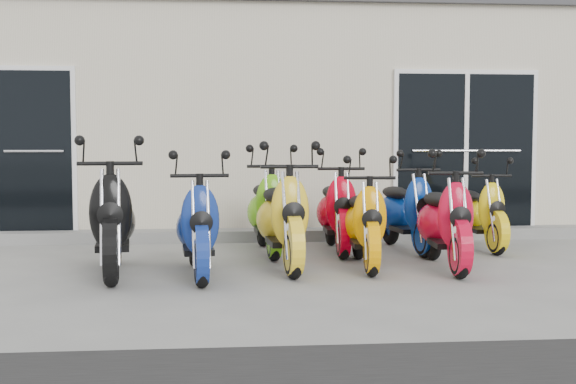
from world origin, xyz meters
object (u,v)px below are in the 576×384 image
(scooter_back_red, at_px, (337,200))
(scooter_back_blue, at_px, (406,200))
(scooter_front_orange_a, at_px, (283,205))
(scooter_back_green, at_px, (268,199))
(scooter_front_blue, at_px, (198,213))
(scooter_back_yellow, at_px, (479,203))
(scooter_front_red, at_px, (445,209))
(scooter_front_orange_b, at_px, (365,211))
(scooter_front_black, at_px, (112,205))

(scooter_back_red, xyz_separation_m, scooter_back_blue, (0.85, 0.01, -0.01))
(scooter_front_orange_a, relative_size, scooter_back_green, 1.03)
(scooter_front_blue, bearing_deg, scooter_front_orange_a, 18.08)
(scooter_front_blue, height_order, scooter_back_yellow, scooter_front_blue)
(scooter_front_red, height_order, scooter_back_yellow, scooter_front_red)
(scooter_front_orange_b, xyz_separation_m, scooter_front_red, (0.82, -0.15, 0.03))
(scooter_front_blue, bearing_deg, scooter_back_green, 56.14)
(scooter_front_orange_b, bearing_deg, scooter_front_red, -6.59)
(scooter_front_blue, bearing_deg, scooter_front_orange_b, 6.49)
(scooter_back_blue, bearing_deg, scooter_back_yellow, -3.63)
(scooter_front_orange_b, bearing_deg, scooter_front_orange_a, -177.15)
(scooter_front_black, distance_m, scooter_back_blue, 3.54)
(scooter_back_yellow, bearing_deg, scooter_back_green, 179.05)
(scooter_front_blue, relative_size, scooter_front_orange_b, 1.05)
(scooter_front_red, height_order, scooter_back_blue, scooter_front_red)
(scooter_front_blue, xyz_separation_m, scooter_back_green, (0.77, 1.42, 0.02))
(scooter_front_blue, xyz_separation_m, scooter_front_orange_a, (0.86, 0.37, 0.04))
(scooter_back_green, height_order, scooter_back_blue, scooter_back_green)
(scooter_front_red, bearing_deg, scooter_back_yellow, 60.65)
(scooter_back_red, bearing_deg, scooter_back_blue, 2.58)
(scooter_back_red, bearing_deg, scooter_front_black, -150.89)
(scooter_front_orange_b, relative_size, scooter_back_yellow, 1.04)
(scooter_front_orange_b, height_order, scooter_back_yellow, scooter_front_orange_b)
(scooter_back_yellow, bearing_deg, scooter_back_red, 179.26)
(scooter_front_blue, xyz_separation_m, scooter_back_yellow, (3.38, 1.52, -0.05))
(scooter_front_blue, distance_m, scooter_front_orange_b, 1.77)
(scooter_front_blue, height_order, scooter_front_red, scooter_front_red)
(scooter_back_green, xyz_separation_m, scooter_back_yellow, (2.61, 0.10, -0.08))
(scooter_back_blue, height_order, scooter_back_yellow, scooter_back_blue)
(scooter_front_red, bearing_deg, scooter_back_green, 149.00)
(scooter_front_black, height_order, scooter_back_red, scooter_front_black)
(scooter_front_orange_b, bearing_deg, scooter_back_red, 100.48)
(scooter_front_red, relative_size, scooter_back_green, 0.97)
(scooter_back_yellow, bearing_deg, scooter_front_red, -125.69)
(scooter_front_black, xyz_separation_m, scooter_front_orange_a, (1.71, 0.21, -0.03))
(scooter_front_black, relative_size, scooter_front_orange_a, 1.04)
(scooter_back_green, bearing_deg, scooter_front_orange_a, -88.08)
(scooter_front_red, bearing_deg, scooter_front_blue, -172.12)
(scooter_front_black, relative_size, scooter_front_orange_b, 1.16)
(scooter_front_blue, height_order, scooter_back_green, scooter_back_green)
(scooter_front_orange_b, height_order, scooter_back_red, scooter_back_red)
(scooter_front_black, bearing_deg, scooter_front_orange_a, -0.13)
(scooter_front_red, bearing_deg, scooter_front_orange_a, 177.65)
(scooter_front_black, distance_m, scooter_front_blue, 0.87)
(scooter_front_black, relative_size, scooter_front_red, 1.10)
(scooter_front_orange_a, height_order, scooter_back_red, scooter_front_orange_a)
(scooter_front_red, xyz_separation_m, scooter_back_yellow, (0.83, 1.31, -0.06))
(scooter_front_black, distance_m, scooter_back_red, 2.76)
(scooter_front_black, xyz_separation_m, scooter_front_blue, (0.85, -0.17, -0.07))
(scooter_front_black, distance_m, scooter_front_orange_a, 1.72)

